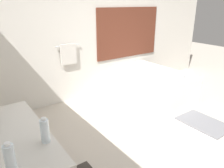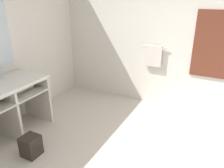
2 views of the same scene
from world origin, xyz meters
name	(u,v)px [view 1 (image 1 of 2)]	position (x,y,z in m)	size (l,w,h in m)	color
ground_plane	(159,147)	(0.00, 0.00, 0.00)	(16.00, 16.00, 0.00)	beige
wall_back_with_blinds	(81,33)	(0.04, 2.23, 1.35)	(7.40, 0.13, 2.70)	silver
vanity_counter	(10,159)	(-1.85, 0.09, 0.63)	(0.67, 1.29, 0.87)	silver
bathtub	(152,82)	(1.22, 1.34, 0.32)	(0.93, 1.69, 0.69)	white
water_bottle_1	(10,159)	(-1.90, -0.39, 0.97)	(0.07, 0.07, 0.23)	white
water_bottle_2	(45,131)	(-1.60, -0.19, 0.97)	(0.07, 0.07, 0.22)	white
bath_mat	(204,123)	(1.11, 0.01, 0.01)	(0.55, 0.80, 0.02)	slate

